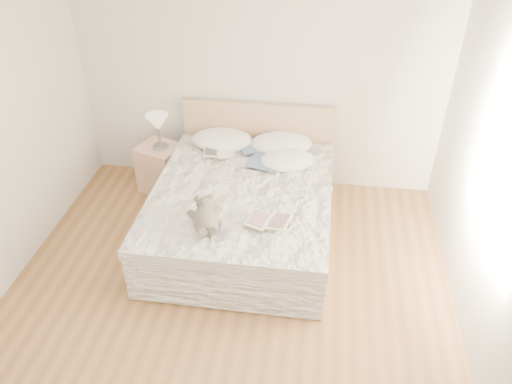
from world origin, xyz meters
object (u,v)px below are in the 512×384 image
Objects in this scene: bed at (244,208)px; childrens_book at (269,221)px; nightstand at (161,168)px; table_lamp at (158,124)px; photo_book at (219,152)px; teddy_bear at (206,224)px.

childrens_book is at bearing -60.78° from bed.
nightstand is at bearing 151.75° from childrens_book.
table_lamp is 0.74m from photo_book.
bed is 0.74m from childrens_book.
table_lamp reaches higher than photo_book.
nightstand is at bearing 167.46° from table_lamp.
bed reaches higher than childrens_book.
teddy_bear reaches higher than photo_book.
childrens_book is at bearing -42.01° from table_lamp.
table_lamp is 1.85m from childrens_book.
photo_book is at bearing 124.28° from bed.
table_lamp reaches higher than teddy_bear.
childrens_book is at bearing -41.62° from nightstand.
photo_book is 1.25m from teddy_bear.
nightstand is 1.89m from childrens_book.
table_lamp reaches higher than nightstand.
nightstand is 1.50× the size of childrens_book.
table_lamp is at bearing 102.19° from teddy_bear.
bed is 5.73× the size of childrens_book.
bed reaches higher than nightstand.
bed is at bearing -66.37° from photo_book.
teddy_bear is at bearing -58.10° from nightstand.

